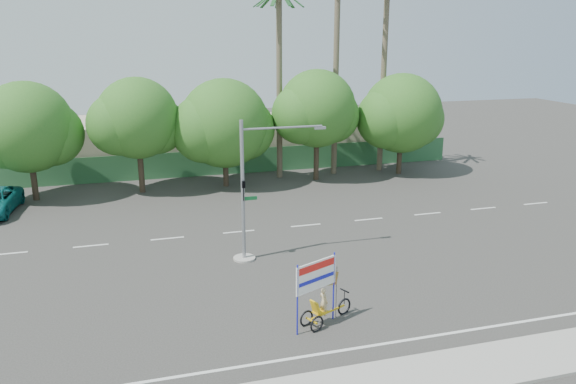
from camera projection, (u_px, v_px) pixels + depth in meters
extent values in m
plane|color=#33302D|center=(317.00, 287.00, 25.05)|extent=(120.00, 120.00, 0.00)
cube|color=gray|center=(392.00, 383.00, 18.10)|extent=(50.00, 2.40, 0.12)
cube|color=#336B3D|center=(231.00, 162.00, 44.66)|extent=(38.00, 0.08, 2.00)
cube|color=#B9AA93|center=(100.00, 145.00, 45.92)|extent=(12.00, 8.00, 4.00)
cube|color=#B9AA93|center=(309.00, 137.00, 50.70)|extent=(14.00, 8.00, 3.60)
cylinder|color=#473828|center=(33.00, 175.00, 37.54)|extent=(0.40, 0.40, 3.52)
sphere|color=#1D5D1B|center=(27.00, 127.00, 36.66)|extent=(6.00, 6.00, 6.00)
sphere|color=#1D5D1B|center=(51.00, 134.00, 37.44)|extent=(4.32, 4.32, 4.32)
sphere|color=#1D5D1B|center=(4.00, 134.00, 36.16)|extent=(4.56, 4.56, 4.56)
cylinder|color=#473828|center=(141.00, 166.00, 39.34)|extent=(0.40, 0.40, 3.74)
sphere|color=#1D5D1B|center=(137.00, 118.00, 38.41)|extent=(5.60, 5.60, 5.60)
sphere|color=#1D5D1B|center=(156.00, 125.00, 39.18)|extent=(4.03, 4.03, 4.03)
sphere|color=#1D5D1B|center=(118.00, 124.00, 37.94)|extent=(4.26, 4.26, 4.26)
cylinder|color=#473828|center=(226.00, 164.00, 40.98)|extent=(0.40, 0.40, 3.30)
sphere|color=#1D5D1B|center=(224.00, 123.00, 40.16)|extent=(6.40, 6.40, 6.40)
sphere|color=#1D5D1B|center=(243.00, 129.00, 40.96)|extent=(4.61, 4.61, 4.61)
sphere|color=#1D5D1B|center=(205.00, 129.00, 39.63)|extent=(4.86, 4.86, 4.86)
cylinder|color=#473828|center=(316.00, 155.00, 42.74)|extent=(0.40, 0.40, 3.87)
sphere|color=#1D5D1B|center=(317.00, 109.00, 41.77)|extent=(5.80, 5.80, 5.80)
sphere|color=#1D5D1B|center=(332.00, 116.00, 42.56)|extent=(4.18, 4.18, 4.18)
sphere|color=#1D5D1B|center=(301.00, 114.00, 41.29)|extent=(4.41, 4.41, 4.41)
cylinder|color=#473828|center=(400.00, 152.00, 44.64)|extent=(0.40, 0.40, 3.43)
sphere|color=#1D5D1B|center=(402.00, 113.00, 43.78)|extent=(6.20, 6.20, 6.20)
sphere|color=#1D5D1B|center=(416.00, 119.00, 44.57)|extent=(4.46, 4.46, 4.46)
sphere|color=#1D5D1B|center=(387.00, 118.00, 43.27)|extent=(4.71, 4.71, 4.71)
cylinder|color=#70604C|center=(336.00, 65.00, 42.85)|extent=(0.44, 0.44, 17.00)
cylinder|color=#70604C|center=(383.00, 77.00, 44.17)|extent=(0.44, 0.44, 15.00)
cylinder|color=#70604C|center=(279.00, 87.00, 42.08)|extent=(0.44, 0.44, 14.00)
cylinder|color=gray|center=(244.00, 258.00, 28.08)|extent=(1.10, 1.10, 0.10)
cylinder|color=gray|center=(243.00, 192.00, 27.13)|extent=(0.18, 0.18, 7.00)
cylinder|color=gray|center=(282.00, 128.00, 26.82)|extent=(4.00, 0.10, 0.10)
cube|color=gray|center=(320.00, 128.00, 27.34)|extent=(0.55, 0.20, 0.12)
imported|color=black|center=(244.00, 191.00, 26.90)|extent=(0.16, 0.20, 1.00)
cube|color=#14662D|center=(250.00, 198.00, 27.32)|extent=(0.70, 0.04, 0.18)
torus|color=black|center=(344.00, 307.00, 22.57)|extent=(0.68, 0.37, 0.71)
torus|color=black|center=(306.00, 318.00, 21.69)|extent=(0.63, 0.34, 0.66)
torus|color=black|center=(317.00, 324.00, 21.26)|extent=(0.63, 0.34, 0.66)
cube|color=gold|center=(328.00, 312.00, 22.00)|extent=(1.65, 0.79, 0.06)
cube|color=gold|center=(312.00, 321.00, 21.47)|extent=(0.32, 0.60, 0.05)
cube|color=gold|center=(321.00, 312.00, 21.70)|extent=(0.66, 0.62, 0.06)
cube|color=gold|center=(315.00, 307.00, 21.44)|extent=(0.40, 0.50, 0.57)
cylinder|color=black|center=(344.00, 297.00, 22.46)|extent=(0.04, 0.04, 0.58)
cube|color=black|center=(345.00, 291.00, 22.38)|extent=(0.23, 0.45, 0.04)
imported|color=#CCB284|center=(324.00, 301.00, 21.69)|extent=(0.42, 0.49, 1.13)
cylinder|color=#181CB8|center=(297.00, 300.00, 20.71)|extent=(0.08, 0.08, 2.83)
cylinder|color=#181CB8|center=(334.00, 286.00, 21.88)|extent=(0.08, 0.08, 2.83)
cube|color=white|center=(316.00, 275.00, 21.09)|extent=(1.83, 0.87, 1.15)
cube|color=red|center=(317.00, 267.00, 20.96)|extent=(1.63, 0.75, 0.27)
cube|color=#181CB8|center=(317.00, 279.00, 21.11)|extent=(1.63, 0.75, 0.15)
cylinder|color=black|center=(336.00, 292.00, 22.06)|extent=(0.03, 0.03, 2.20)
cube|color=red|center=(330.00, 279.00, 21.65)|extent=(0.85, 0.40, 0.69)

